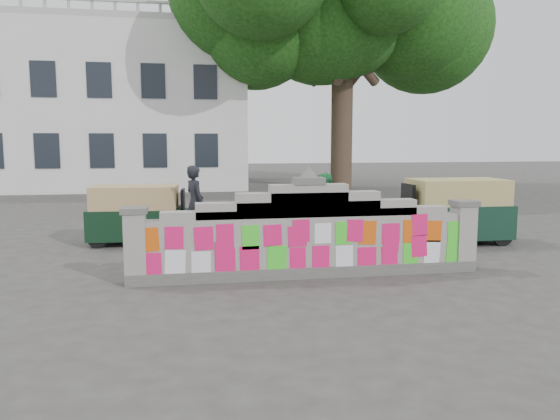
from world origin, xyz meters
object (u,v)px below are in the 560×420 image
at_px(cyclist_bike, 195,228).
at_px(cyclist_rider, 195,213).
at_px(rickshaw_right, 454,210).
at_px(rickshaw_left, 139,214).
at_px(pedestrian, 325,207).

height_order(cyclist_bike, cyclist_rider, cyclist_rider).
height_order(cyclist_bike, rickshaw_right, rickshaw_right).
distance_m(cyclist_rider, rickshaw_left, 1.67).
relative_size(cyclist_bike, rickshaw_right, 0.67).
xyz_separation_m(pedestrian, rickshaw_right, (2.95, -0.84, -0.04)).
xyz_separation_m(rickshaw_left, rickshaw_right, (7.43, -1.30, 0.08)).
xyz_separation_m(cyclist_bike, rickshaw_right, (6.12, -0.27, 0.31)).
relative_size(cyclist_rider, rickshaw_left, 0.65).
bearing_deg(cyclist_rider, rickshaw_left, 27.62).
bearing_deg(pedestrian, rickshaw_right, 52.19).
bearing_deg(cyclist_rider, cyclist_bike, -0.00).
bearing_deg(cyclist_rider, rickshaw_right, -116.82).
distance_m(pedestrian, rickshaw_left, 4.51).
relative_size(pedestrian, rickshaw_left, 0.66).
distance_m(cyclist_bike, pedestrian, 3.24).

